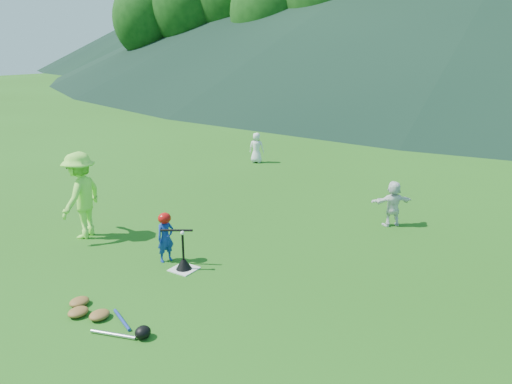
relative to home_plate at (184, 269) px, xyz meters
The scene contains 11 objects.
ground 0.01m from the home_plate, ahead, with size 120.00×120.00×0.00m, color #225513.
home_plate is the anchor object (origin of this frame).
baseball 0.73m from the home_plate, ahead, with size 0.08×0.08×0.08m, color white.
batter_child 0.74m from the home_plate, 166.86° to the left, with size 0.35×0.23×0.96m, color navy.
adult_coach 3.10m from the home_plate, behind, with size 1.22×0.70×1.89m, color #91F748.
fielder_a 8.96m from the home_plate, 114.00° to the left, with size 0.53×0.34×1.07m, color white.
fielder_d 5.14m from the home_plate, 60.73° to the left, with size 0.99×0.32×1.07m, color white.
batting_tee 0.12m from the home_plate, ahead, with size 0.30×0.30×0.68m.
batter_gear 1.01m from the home_plate, 166.36° to the left, with size 0.71×0.32×0.32m.
equipment_pile 2.05m from the home_plate, 88.54° to the right, with size 1.80×0.65×0.19m.
outfield_fence 28.01m from the home_plate, 90.00° to the left, with size 70.07×0.08×1.33m.
Camera 1 is at (5.78, -6.46, 4.07)m, focal length 35.00 mm.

